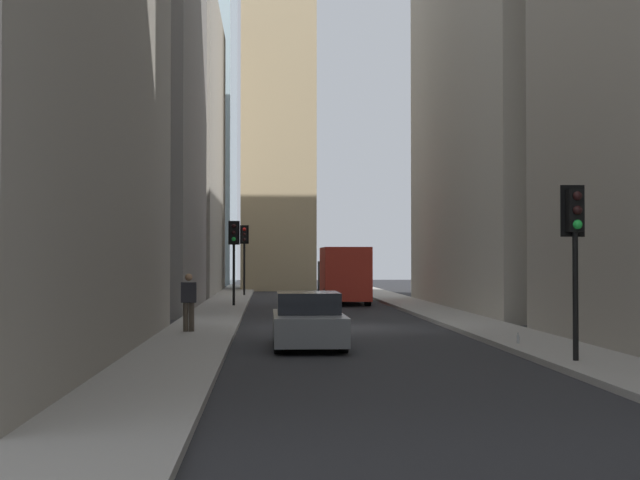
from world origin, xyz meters
TOP-DOWN VIEW (x-y plane):
  - ground_plane at (0.00, 0.00)m, footprint 135.00×135.00m
  - sidewalk_right at (0.00, 4.50)m, footprint 90.00×2.20m
  - sidewalk_left at (0.00, -4.50)m, footprint 90.00×2.20m
  - building_left_midfar at (10.55, -10.60)m, footprint 19.84×10.00m
  - building_right_far at (28.72, 10.60)m, footprint 17.81×10.00m
  - church_spire at (35.93, 1.67)m, footprint 5.86×5.86m
  - delivery_truck at (15.94, -1.40)m, footprint 6.46×2.25m
  - hatchback_grey at (-6.59, 1.40)m, footprint 4.30×1.78m
  - traffic_light_foreground at (-11.08, -4.02)m, footprint 0.43×0.52m
  - traffic_light_midblock at (23.59, 3.82)m, footprint 0.43×0.52m
  - traffic_light_far_junction at (11.88, 3.99)m, footprint 0.43×0.52m
  - pedestrian at (-2.99, 4.76)m, footprint 0.26×0.44m
  - discarded_bottle at (-7.22, -3.87)m, footprint 0.07×0.07m

SIDE VIEW (x-z plane):
  - ground_plane at x=0.00m, z-range 0.00..0.00m
  - sidewalk_right at x=0.00m, z-range 0.00..0.14m
  - sidewalk_left at x=0.00m, z-range 0.00..0.14m
  - discarded_bottle at x=-7.22m, z-range 0.11..0.38m
  - hatchback_grey at x=-6.59m, z-range -0.04..1.37m
  - pedestrian at x=-2.99m, z-range 0.22..1.92m
  - delivery_truck at x=15.94m, z-range 0.04..2.88m
  - traffic_light_foreground at x=-11.08m, z-range 1.00..4.71m
  - traffic_light_far_junction at x=11.88m, z-range 1.05..4.94m
  - traffic_light_midblock at x=23.59m, z-range 1.11..5.23m
  - building_right_far at x=28.72m, z-range 0.00..18.66m
  - building_left_midfar at x=10.55m, z-range 0.00..22.83m
  - church_spire at x=35.93m, z-range 0.77..37.37m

